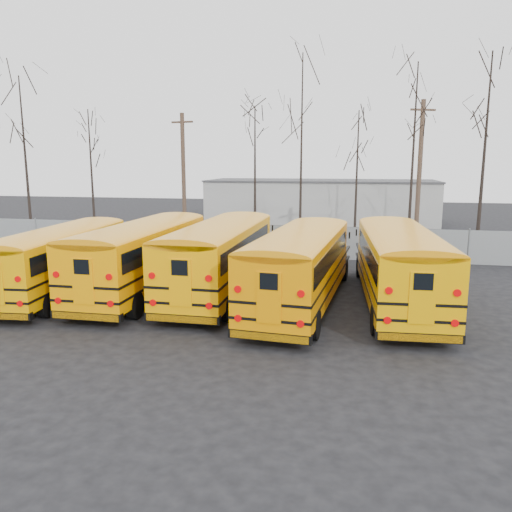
% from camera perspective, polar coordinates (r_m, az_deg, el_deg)
% --- Properties ---
extents(ground, '(120.00, 120.00, 0.00)m').
position_cam_1_polar(ground, '(20.03, -5.32, -6.34)').
color(ground, black).
rests_on(ground, ground).
extents(fence, '(40.00, 0.04, 2.00)m').
position_cam_1_polar(fence, '(31.21, 1.00, 1.74)').
color(fence, gray).
rests_on(fence, ground).
extents(distant_building, '(22.00, 8.00, 4.00)m').
position_cam_1_polar(distant_building, '(50.59, 7.41, 6.22)').
color(distant_building, '#ADADA8').
rests_on(distant_building, ground).
extents(bus_a, '(3.42, 11.10, 3.06)m').
position_cam_1_polar(bus_a, '(23.90, -21.34, 0.17)').
color(bus_a, black).
rests_on(bus_a, ground).
extents(bus_b, '(2.72, 11.77, 3.29)m').
position_cam_1_polar(bus_b, '(22.91, -12.64, 0.56)').
color(bus_b, black).
rests_on(bus_b, ground).
extents(bus_c, '(2.77, 11.93, 3.33)m').
position_cam_1_polar(bus_c, '(22.17, -3.97, 0.53)').
color(bus_c, black).
rests_on(bus_c, ground).
extents(bus_d, '(3.62, 11.83, 3.26)m').
position_cam_1_polar(bus_d, '(20.25, 5.20, -0.57)').
color(bus_d, black).
rests_on(bus_d, ground).
extents(bus_e, '(3.40, 11.87, 3.28)m').
position_cam_1_polar(bus_e, '(21.08, 16.01, -0.47)').
color(bus_e, black).
rests_on(bus_e, ground).
extents(utility_pole_left, '(1.63, 0.41, 9.17)m').
position_cam_1_polar(utility_pole_left, '(35.64, -8.27, 8.73)').
color(utility_pole_left, '#473528').
rests_on(utility_pole_left, ground).
extents(utility_pole_right, '(1.66, 0.81, 9.83)m').
position_cam_1_polar(utility_pole_right, '(35.04, 18.16, 8.85)').
color(utility_pole_right, '#4E3A2C').
rests_on(utility_pole_right, ground).
extents(tree_0, '(0.26, 0.26, 11.93)m').
position_cam_1_polar(tree_0, '(40.92, -24.83, 9.87)').
color(tree_0, black).
rests_on(tree_0, ground).
extents(tree_1, '(0.26, 0.26, 9.74)m').
position_cam_1_polar(tree_1, '(40.42, -18.27, 8.75)').
color(tree_1, black).
rests_on(tree_1, ground).
extents(tree_2, '(0.26, 0.26, 9.57)m').
position_cam_1_polar(tree_2, '(34.76, -0.12, 8.92)').
color(tree_2, black).
rests_on(tree_2, ground).
extents(tree_3, '(0.26, 0.26, 12.41)m').
position_cam_1_polar(tree_3, '(32.16, 5.19, 11.26)').
color(tree_3, black).
rests_on(tree_3, ground).
extents(tree_4, '(0.26, 0.26, 9.07)m').
position_cam_1_polar(tree_4, '(33.15, 11.41, 8.19)').
color(tree_4, black).
rests_on(tree_4, ground).
extents(tree_5, '(0.26, 0.26, 11.78)m').
position_cam_1_polar(tree_5, '(32.87, 17.47, 10.26)').
color(tree_5, black).
rests_on(tree_5, ground).
extents(tree_6, '(0.26, 0.26, 12.69)m').
position_cam_1_polar(tree_6, '(36.03, 24.63, 10.51)').
color(tree_6, black).
rests_on(tree_6, ground).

